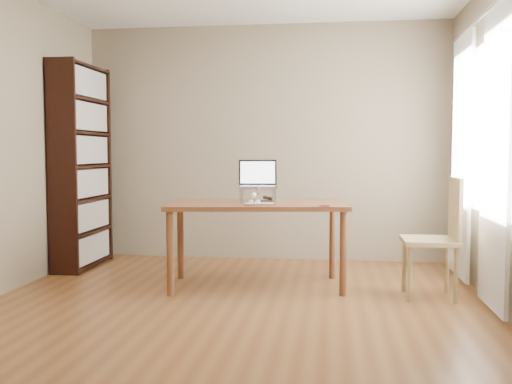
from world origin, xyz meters
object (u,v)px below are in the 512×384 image
at_px(laptop, 259,180).
at_px(cat, 258,194).
at_px(desk, 257,212).
at_px(chair, 440,233).
at_px(keyboard, 259,204).
at_px(bookshelf, 82,166).

distance_m(laptop, cat, 0.13).
distance_m(desk, chair, 1.55).
xyz_separation_m(desk, keyboard, (0.05, -0.22, 0.09)).
distance_m(laptop, keyboard, 0.41).
bearing_deg(cat, laptop, 80.30).
relative_size(laptop, cat, 0.76).
bearing_deg(cat, desk, -86.14).
relative_size(desk, chair, 1.67).
relative_size(laptop, keyboard, 1.33).
bearing_deg(bookshelf, laptop, -14.91).
bearing_deg(desk, laptop, 82.39).
height_order(laptop, cat, laptop).
bearing_deg(chair, laptop, 167.95).
bearing_deg(bookshelf, keyboard, -23.85).
height_order(keyboard, chair, chair).
xyz_separation_m(laptop, cat, (-0.01, -0.03, -0.12)).
xyz_separation_m(keyboard, chair, (1.48, 0.03, -0.22)).
bearing_deg(desk, chair, -14.61).
distance_m(desk, keyboard, 0.25).
bearing_deg(keyboard, cat, 84.67).
relative_size(keyboard, chair, 0.29).
height_order(desk, cat, cat).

